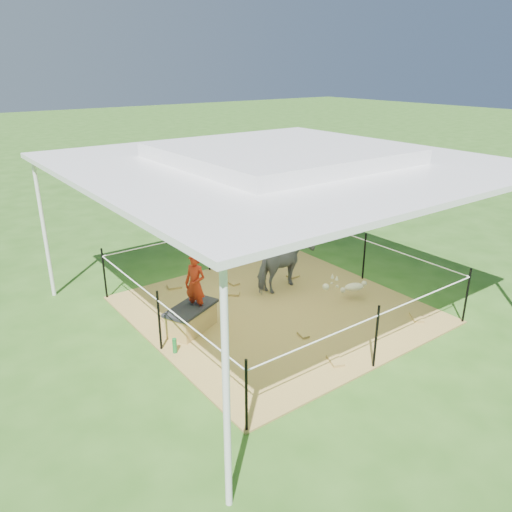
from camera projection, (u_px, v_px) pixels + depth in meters
ground at (276, 310)px, 8.90m from camera, size 90.00×90.00×0.00m
hay_patch at (276, 309)px, 8.89m from camera, size 4.60×4.60×0.03m
canopy_tent at (278, 159)px, 7.93m from camera, size 6.30×6.30×2.90m
rope_fence at (277, 277)px, 8.67m from camera, size 4.54×4.54×1.00m
straw_bale at (192, 320)px, 8.11m from camera, size 0.96×0.74×0.38m
dark_cloth at (191, 308)px, 8.03m from camera, size 1.03×0.81×0.05m
woman at (195, 278)px, 7.91m from camera, size 0.38×0.44×1.03m
green_bottle at (175, 346)px, 7.49m from camera, size 0.09×0.09×0.24m
pony at (285, 264)px, 9.49m from camera, size 1.29×0.77×1.02m
pink_hat at (285, 235)px, 9.28m from camera, size 0.32×0.32×0.15m
foal at (354, 286)px, 9.17m from camera, size 1.08×0.84×0.53m
trash_barrel at (256, 192)px, 15.38m from camera, size 0.59×0.59×0.82m
picnic_table_near at (153, 194)px, 15.51m from camera, size 1.79×1.43×0.67m
picnic_table_far at (231, 170)px, 18.94m from camera, size 1.84×1.49×0.68m
distant_person at (188, 187)px, 15.33m from camera, size 0.69×0.63×1.15m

